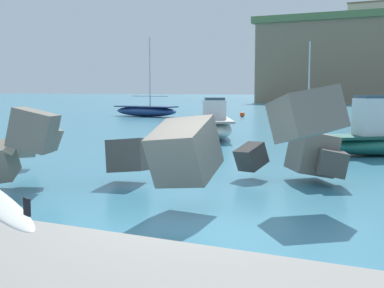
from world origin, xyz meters
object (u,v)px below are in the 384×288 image
object	(u,v)px
boat_near_left	(378,137)
mooring_buoy_inner	(242,115)
boat_near_centre	(146,111)
boat_mid_left	(214,125)
boat_mid_right	(312,112)
station_building_east	(368,15)

from	to	relation	value
boat_near_left	mooring_buoy_inner	size ratio (longest dim) A/B	9.73
boat_near_centre	boat_mid_left	size ratio (longest dim) A/B	1.19
boat_near_left	boat_mid_left	bearing A→B (deg)	157.88
boat_near_left	boat_mid_left	xyz separation A→B (m)	(-7.97, 3.24, 0.01)
boat_mid_right	station_building_east	size ratio (longest dim) A/B	0.80
boat_mid_left	mooring_buoy_inner	world-z (taller)	boat_mid_left
boat_near_centre	station_building_east	size ratio (longest dim) A/B	0.88
boat_near_centre	boat_mid_right	world-z (taller)	boat_near_centre
mooring_buoy_inner	boat_near_centre	bearing A→B (deg)	-161.84
boat_mid_left	station_building_east	distance (m)	89.48
mooring_buoy_inner	station_building_east	world-z (taller)	station_building_east
mooring_buoy_inner	boat_near_left	bearing A→B (deg)	-59.24
boat_near_centre	mooring_buoy_inner	size ratio (longest dim) A/B	15.91
boat_mid_left	boat_near_centre	bearing A→B (deg)	129.66
boat_mid_right	mooring_buoy_inner	bearing A→B (deg)	179.14
boat_near_centre	mooring_buoy_inner	xyz separation A→B (m)	(8.19, 2.68, -0.30)
station_building_east	boat_mid_right	bearing A→B (deg)	-87.28
mooring_buoy_inner	boat_mid_left	bearing A→B (deg)	-74.79
boat_near_left	boat_mid_right	xyz separation A→B (m)	(-6.96, 21.84, -0.07)
boat_mid_left	mooring_buoy_inner	xyz separation A→B (m)	(-5.08, 18.69, -0.45)
boat_mid_right	mooring_buoy_inner	size ratio (longest dim) A/B	14.37
boat_mid_left	boat_mid_right	distance (m)	18.63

